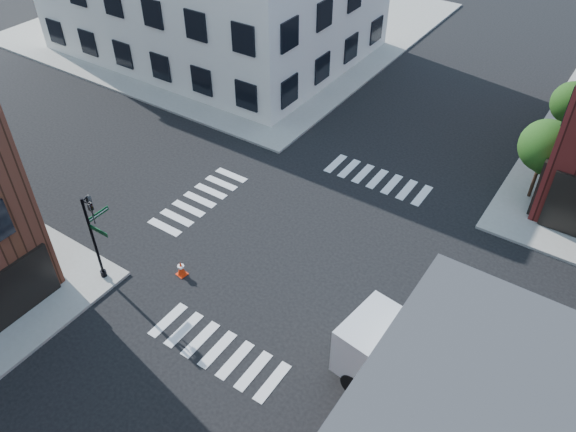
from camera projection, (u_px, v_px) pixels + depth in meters
The scene contains 7 objects.
ground at pixel (311, 250), 26.97m from camera, with size 120.00×120.00×0.00m, color black.
sidewalk_nw at pixel (236, 21), 49.27m from camera, with size 30.00×30.00×0.15m, color gray.
tree_near at pixel (546, 149), 28.03m from camera, with size 2.69×2.69×4.49m.
tree_far at pixel (573, 105), 32.03m from camera, with size 2.43×2.43×4.07m.
signal_pole at pixel (94, 230), 23.78m from camera, with size 1.29×1.24×4.60m.
box_truck at pixel (464, 395), 18.58m from camera, with size 9.15×3.83×4.04m.
traffic_cone at pixel (181, 269), 25.49m from camera, with size 0.50×0.50×0.80m.
Camera 1 is at (10.08, -16.86, 18.58)m, focal length 35.00 mm.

